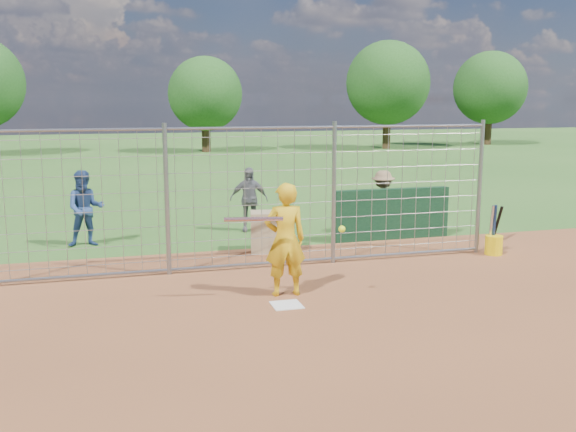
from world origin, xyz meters
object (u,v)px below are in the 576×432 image
object	(u,v)px
batter	(285,240)
bystander_c	(383,202)
bucket_with_bats	(494,242)
bystander_b	(249,199)
equipment_bin	(271,232)
bystander_a	(85,209)

from	to	relation	value
batter	bystander_c	bearing A→B (deg)	-128.70
bucket_with_bats	bystander_b	bearing A→B (deg)	139.50
bystander_c	bucket_with_bats	xyz separation A→B (m)	(1.30, -2.40, -0.47)
batter	equipment_bin	distance (m)	2.95
batter	equipment_bin	xyz separation A→B (m)	(0.50, 2.87, -0.48)
bystander_c	equipment_bin	distance (m)	3.00
batter	bucket_with_bats	xyz separation A→B (m)	(4.61, 1.45, -0.63)
batter	bucket_with_bats	world-z (taller)	batter
bystander_a	equipment_bin	bearing A→B (deg)	-23.44
bystander_a	equipment_bin	size ratio (longest dim) A/B	1.96
batter	bystander_c	distance (m)	5.08
bystander_a	bucket_with_bats	xyz separation A→B (m)	(7.65, -2.91, -0.54)
bystander_c	equipment_bin	bearing A→B (deg)	34.05
equipment_bin	bystander_a	bearing A→B (deg)	168.59
bystander_b	bucket_with_bats	world-z (taller)	bystander_b
batter	equipment_bin	bearing A→B (deg)	-97.76
batter	bystander_a	bearing A→B (deg)	-52.98
equipment_bin	bystander_c	bearing A→B (deg)	30.39
bystander_a	bystander_b	world-z (taller)	bystander_a
equipment_bin	bucket_with_bats	bearing A→B (deg)	-7.76
batter	bystander_c	size ratio (longest dim) A/B	1.23
bystander_a	bucket_with_bats	distance (m)	8.21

